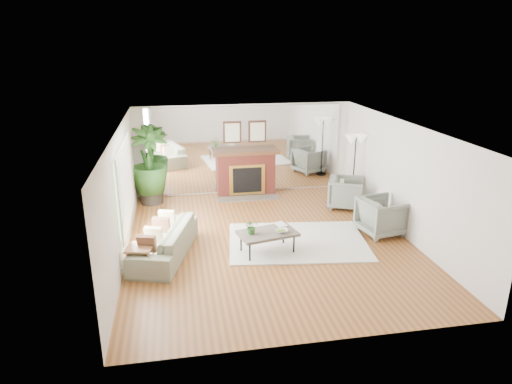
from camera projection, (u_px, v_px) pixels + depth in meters
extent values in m
plane|color=brown|center=(270.00, 242.00, 9.87)|extent=(7.00, 7.00, 0.00)
cube|color=silver|center=(122.00, 195.00, 8.98)|extent=(0.02, 7.00, 2.50)
cube|color=silver|center=(404.00, 180.00, 9.98)|extent=(0.02, 7.00, 2.50)
cube|color=silver|center=(245.00, 149.00, 12.73)|extent=(6.00, 0.02, 2.50)
cube|color=silver|center=(245.00, 149.00, 12.72)|extent=(5.40, 0.04, 2.40)
cube|color=#B2E09E|center=(125.00, 184.00, 9.32)|extent=(0.04, 2.40, 1.50)
cube|color=maroon|center=(246.00, 174.00, 12.74)|extent=(1.60, 0.40, 1.20)
cube|color=gold|center=(247.00, 180.00, 12.59)|extent=(1.00, 0.04, 0.85)
cube|color=black|center=(247.00, 180.00, 12.57)|extent=(0.80, 0.04, 0.70)
cube|color=#574E45|center=(248.00, 197.00, 12.60)|extent=(1.70, 0.55, 0.03)
cube|color=#4D2E18|center=(246.00, 152.00, 12.53)|extent=(1.85, 0.46, 0.10)
cube|color=black|center=(232.00, 132.00, 12.46)|extent=(0.50, 0.04, 0.60)
cube|color=black|center=(257.00, 132.00, 12.58)|extent=(0.50, 0.04, 0.60)
cube|color=white|center=(297.00, 241.00, 9.86)|extent=(3.17, 2.45, 0.03)
cube|color=#574E45|center=(267.00, 233.00, 9.23)|extent=(1.28, 0.91, 0.06)
cylinder|color=black|center=(250.00, 253.00, 8.92)|extent=(0.03, 0.03, 0.41)
cylinder|color=black|center=(294.00, 244.00, 9.27)|extent=(0.03, 0.03, 0.41)
cylinder|color=black|center=(241.00, 243.00, 9.34)|extent=(0.03, 0.03, 0.41)
cylinder|color=black|center=(283.00, 235.00, 9.70)|extent=(0.03, 0.03, 0.41)
imported|color=gray|center=(164.00, 241.00, 9.15)|extent=(1.44, 2.36, 0.64)
imported|color=gray|center=(346.00, 193.00, 11.80)|extent=(1.14, 1.13, 0.79)
imported|color=gray|center=(382.00, 216.00, 10.18)|extent=(1.06, 1.04, 0.83)
cube|color=brown|center=(140.00, 247.00, 8.41)|extent=(0.56, 0.56, 0.04)
cylinder|color=brown|center=(128.00, 265.00, 8.32)|extent=(0.04, 0.04, 0.51)
cylinder|color=brown|center=(148.00, 265.00, 8.30)|extent=(0.04, 0.04, 0.51)
cylinder|color=brown|center=(134.00, 256.00, 8.68)|extent=(0.04, 0.04, 0.51)
cylinder|color=brown|center=(153.00, 256.00, 8.66)|extent=(0.04, 0.04, 0.51)
cylinder|color=black|center=(152.00, 195.00, 12.17)|extent=(0.60, 0.60, 0.43)
imported|color=#2F6224|center=(149.00, 160.00, 11.87)|extent=(1.26, 1.26, 1.75)
cylinder|color=black|center=(352.00, 201.00, 12.29)|extent=(0.31, 0.31, 0.04)
cylinder|color=black|center=(354.00, 170.00, 12.01)|extent=(0.03, 0.03, 1.77)
cone|color=beige|center=(351.00, 139.00, 11.73)|extent=(0.33, 0.33, 0.24)
cone|color=beige|center=(361.00, 139.00, 11.77)|extent=(0.33, 0.33, 0.24)
imported|color=#2F6224|center=(252.00, 227.00, 9.10)|extent=(0.31, 0.28, 0.30)
imported|color=brown|center=(282.00, 231.00, 9.19)|extent=(0.27, 0.27, 0.06)
imported|color=brown|center=(276.00, 225.00, 9.52)|extent=(0.28, 0.33, 0.02)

